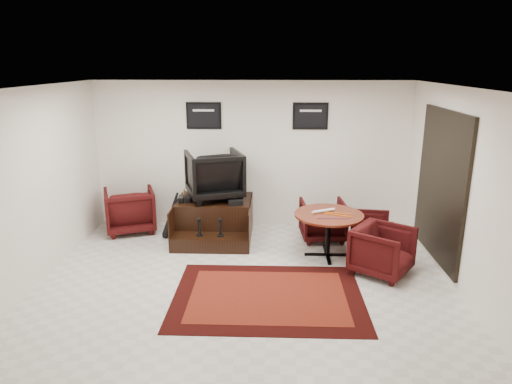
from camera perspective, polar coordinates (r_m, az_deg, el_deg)
ground at (r=6.87m, az=-1.46°, el=-11.07°), size 6.00×6.00×0.00m
room_shell at (r=6.37m, az=2.17°, el=3.84°), size 6.02×5.02×2.81m
area_rug at (r=6.46m, az=1.50°, el=-12.89°), size 2.60×1.95×0.01m
shine_podium at (r=8.43m, az=-5.22°, el=-3.51°), size 1.36×1.40×0.70m
shine_chair at (r=8.32m, az=-5.25°, el=2.44°), size 1.18×1.15×0.97m
shoes_pair at (r=8.31m, az=-8.92°, el=-0.86°), size 0.24×0.27×0.09m
polish_kit at (r=8.02m, az=-2.59°, el=-1.31°), size 0.28×0.22×0.09m
umbrella_black at (r=8.42m, az=-10.53°, el=-2.81°), size 0.34×0.13×0.90m
umbrella_hooked at (r=8.52m, az=-10.60°, el=-2.70°), size 0.32×0.12×0.87m
armchair_side at (r=8.98m, az=-15.51°, el=-1.93°), size 1.12×1.09×0.91m
meeting_table at (r=7.56m, az=9.07°, el=-3.35°), size 1.13×1.13×0.74m
table_chair_back at (r=8.36m, az=8.34°, el=-3.24°), size 0.82×0.78×0.79m
table_chair_window at (r=8.16m, az=14.23°, el=-4.50°), size 0.69×0.72×0.67m
table_chair_corner at (r=7.20m, az=15.56°, el=-6.80°), size 1.06×1.07×0.81m
paper_roll at (r=7.59m, az=8.42°, el=-2.34°), size 0.40×0.23×0.05m
table_clutter at (r=7.46m, az=10.02°, el=-2.88°), size 0.57×0.33×0.01m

